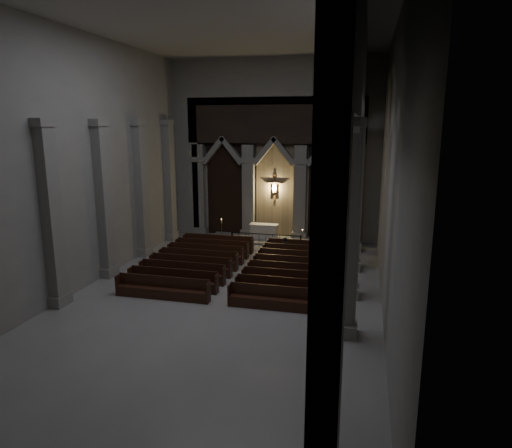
# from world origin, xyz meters

# --- Properties ---
(room) EXTENTS (24.00, 24.10, 12.00)m
(room) POSITION_xyz_m (0.00, 0.00, 7.60)
(room) COLOR gray
(room) RESTS_ON ground
(sanctuary_wall) EXTENTS (14.00, 0.77, 12.00)m
(sanctuary_wall) POSITION_xyz_m (0.00, 11.54, 6.62)
(sanctuary_wall) COLOR gray
(sanctuary_wall) RESTS_ON ground
(right_arcade) EXTENTS (1.00, 24.00, 12.00)m
(right_arcade) POSITION_xyz_m (5.50, 1.33, 7.83)
(right_arcade) COLOR gray
(right_arcade) RESTS_ON ground
(left_pilasters) EXTENTS (0.60, 13.00, 8.03)m
(left_pilasters) POSITION_xyz_m (-6.75, 3.50, 3.91)
(left_pilasters) COLOR gray
(left_pilasters) RESTS_ON ground
(sanctuary_step) EXTENTS (8.50, 2.60, 0.15)m
(sanctuary_step) POSITION_xyz_m (0.00, 10.60, 0.07)
(sanctuary_step) COLOR gray
(sanctuary_step) RESTS_ON ground
(altar) EXTENTS (1.93, 0.77, 0.98)m
(altar) POSITION_xyz_m (-0.50, 10.68, 0.64)
(altar) COLOR beige
(altar) RESTS_ON sanctuary_step
(altar_rail) EXTENTS (4.60, 0.09, 0.90)m
(altar_rail) POSITION_xyz_m (-0.00, 8.96, 0.60)
(altar_rail) COLOR black
(altar_rail) RESTS_ON ground
(candle_stand_left) EXTENTS (0.27, 0.27, 1.63)m
(candle_stand_left) POSITION_xyz_m (-3.13, 9.49, 0.44)
(candle_stand_left) COLOR olive
(candle_stand_left) RESTS_ON ground
(candle_stand_right) EXTENTS (0.22, 0.22, 1.28)m
(candle_stand_right) POSITION_xyz_m (2.33, 9.07, 0.35)
(candle_stand_right) COLOR olive
(candle_stand_right) RESTS_ON ground
(pews) EXTENTS (9.89, 8.55, 1.00)m
(pews) POSITION_xyz_m (0.00, 3.33, 0.33)
(pews) COLOR black
(pews) RESTS_ON ground
(worshipper) EXTENTS (0.53, 0.45, 1.25)m
(worshipper) POSITION_xyz_m (1.61, 6.81, 0.62)
(worshipper) COLOR black
(worshipper) RESTS_ON ground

